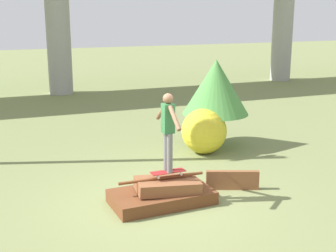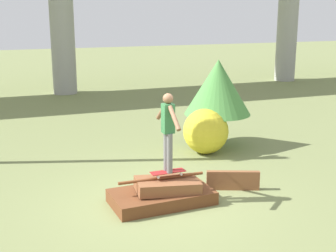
{
  "view_description": "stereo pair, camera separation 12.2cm",
  "coord_description": "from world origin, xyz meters",
  "px_view_note": "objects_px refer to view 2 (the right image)",
  "views": [
    {
      "loc": [
        -3.07,
        -8.41,
        3.88
      ],
      "look_at": [
        0.15,
        0.02,
        1.62
      ],
      "focal_mm": 50.0,
      "sensor_mm": 36.0,
      "label": 1
    },
    {
      "loc": [
        -2.96,
        -8.45,
        3.88
      ],
      "look_at": [
        0.15,
        0.02,
        1.62
      ],
      "focal_mm": 50.0,
      "sensor_mm": 36.0,
      "label": 2
    }
  ],
  "objects_px": {
    "skateboard": "(168,172)",
    "skater": "(168,127)",
    "bush_yellow_flowering": "(206,131)",
    "tree_behind_left": "(218,87)"
  },
  "relations": [
    {
      "from": "skater",
      "to": "bush_yellow_flowering",
      "type": "xyz_separation_m",
      "value": [
        2.13,
        2.81,
        -0.97
      ]
    },
    {
      "from": "tree_behind_left",
      "to": "bush_yellow_flowering",
      "type": "xyz_separation_m",
      "value": [
        -0.59,
        -0.51,
        -1.1
      ]
    },
    {
      "from": "skater",
      "to": "bush_yellow_flowering",
      "type": "relative_size",
      "value": 1.29
    },
    {
      "from": "skateboard",
      "to": "skater",
      "type": "relative_size",
      "value": 0.45
    },
    {
      "from": "bush_yellow_flowering",
      "to": "skater",
      "type": "bearing_deg",
      "value": -127.21
    },
    {
      "from": "tree_behind_left",
      "to": "bush_yellow_flowering",
      "type": "relative_size",
      "value": 2.01
    },
    {
      "from": "skater",
      "to": "bush_yellow_flowering",
      "type": "distance_m",
      "value": 3.66
    },
    {
      "from": "skateboard",
      "to": "skater",
      "type": "xyz_separation_m",
      "value": [
        0.0,
        0.0,
        0.95
      ]
    },
    {
      "from": "skater",
      "to": "skateboard",
      "type": "bearing_deg",
      "value": 0.0
    },
    {
      "from": "skateboard",
      "to": "bush_yellow_flowering",
      "type": "relative_size",
      "value": 0.58
    }
  ]
}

